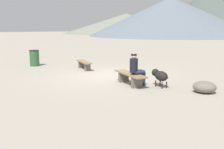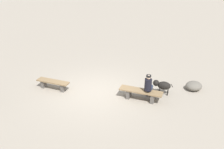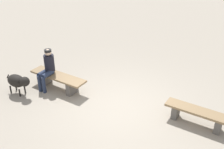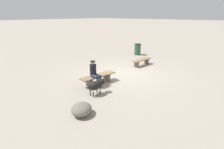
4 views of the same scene
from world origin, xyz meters
name	(u,v)px [view 3 (image 3 of 4)]	position (x,y,z in m)	size (l,w,h in m)	color
ground	(118,108)	(0.00, 0.00, -0.03)	(210.00, 210.00, 0.06)	#9E9384
bench_left	(197,114)	(-2.04, -0.19, 0.30)	(1.60, 0.56, 0.43)	#605B56
bench_right	(58,80)	(2.04, -0.14, 0.31)	(1.90, 0.68, 0.45)	#605B56
seated_person	(47,67)	(2.34, -0.07, 0.70)	(0.35, 0.62, 1.23)	black
dog	(18,81)	(2.90, 0.61, 0.43)	(0.89, 0.41, 0.63)	black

